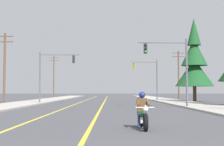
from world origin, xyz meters
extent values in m
cube|color=yellow|center=(-0.21, 45.00, 0.00)|extent=(0.16, 100.00, 0.01)
cube|color=yellow|center=(-3.32, 45.00, 0.00)|extent=(0.16, 100.00, 0.01)
cube|color=#ADA89E|center=(9.31, 40.00, 0.07)|extent=(4.40, 110.00, 0.14)
cube|color=#ADA89E|center=(-9.31, 40.00, 0.07)|extent=(4.40, 110.00, 0.14)
cylinder|color=black|center=(1.90, 6.54, 0.32)|extent=(0.13, 0.64, 0.64)
cylinder|color=black|center=(1.87, 8.09, 0.32)|extent=(0.13, 0.64, 0.64)
cylinder|color=silver|center=(1.90, 6.64, 0.64)|extent=(0.08, 0.33, 0.68)
sphere|color=white|center=(1.91, 6.49, 0.82)|extent=(0.20, 0.20, 0.20)
cylinder|color=silver|center=(1.90, 6.69, 0.87)|extent=(0.70, 0.06, 0.04)
ellipsoid|color=#143D23|center=(1.89, 7.20, 0.60)|extent=(0.33, 0.57, 0.28)
cube|color=silver|center=(1.89, 7.32, 0.37)|extent=(0.25, 0.45, 0.24)
cube|color=black|center=(1.88, 7.64, 0.54)|extent=(0.29, 0.53, 0.12)
cube|color=#143D23|center=(1.87, 8.04, 0.62)|extent=(0.21, 0.36, 0.08)
cylinder|color=silver|center=(1.74, 7.71, 0.30)|extent=(0.09, 0.55, 0.08)
cube|color=brown|center=(1.88, 7.60, 0.92)|extent=(0.37, 0.25, 0.56)
sphere|color=navy|center=(1.88, 7.58, 1.33)|extent=(0.26, 0.26, 0.26)
cylinder|color=navy|center=(2.02, 7.46, 0.54)|extent=(0.15, 0.44, 0.30)
cylinder|color=navy|center=(2.05, 7.28, 0.24)|extent=(0.11, 0.16, 0.35)
cylinder|color=brown|center=(2.09, 7.34, 1.02)|extent=(0.11, 0.52, 0.27)
cylinder|color=navy|center=(1.74, 7.45, 0.54)|extent=(0.15, 0.44, 0.30)
cylinder|color=navy|center=(1.73, 7.27, 0.24)|extent=(0.11, 0.16, 0.35)
cylinder|color=brown|center=(1.69, 7.33, 1.02)|extent=(0.11, 0.52, 0.27)
cylinder|color=#56565B|center=(7.49, 24.54, 3.10)|extent=(0.18, 0.18, 6.20)
cylinder|color=#56565B|center=(5.30, 24.47, 5.85)|extent=(4.38, 0.24, 0.11)
cube|color=black|center=(3.77, 24.43, 5.30)|extent=(0.31, 0.25, 0.90)
sphere|color=black|center=(3.78, 24.27, 5.60)|extent=(0.18, 0.18, 0.18)
sphere|color=black|center=(3.78, 24.27, 5.30)|extent=(0.18, 0.18, 0.18)
sphere|color=green|center=(3.78, 24.27, 5.00)|extent=(0.18, 0.18, 0.18)
cylinder|color=#56565B|center=(-7.80, 34.76, 3.10)|extent=(0.18, 0.18, 6.20)
cylinder|color=#56565B|center=(-5.44, 34.81, 5.85)|extent=(4.72, 0.21, 0.11)
cube|color=black|center=(-3.79, 34.85, 5.30)|extent=(0.31, 0.25, 0.90)
sphere|color=black|center=(-3.79, 35.00, 5.60)|extent=(0.18, 0.18, 0.18)
sphere|color=black|center=(-3.79, 35.00, 5.30)|extent=(0.18, 0.18, 0.18)
sphere|color=green|center=(-3.79, 35.00, 5.00)|extent=(0.18, 0.18, 0.18)
cylinder|color=#56565B|center=(7.63, 45.05, 3.10)|extent=(0.18, 0.18, 6.20)
cylinder|color=#56565B|center=(5.59, 44.95, 5.85)|extent=(4.08, 0.29, 0.11)
cube|color=#B79319|center=(4.17, 44.89, 5.30)|extent=(0.31, 0.25, 0.90)
sphere|color=black|center=(4.18, 44.74, 5.60)|extent=(0.18, 0.18, 0.18)
sphere|color=black|center=(4.18, 44.74, 5.30)|extent=(0.18, 0.18, 0.18)
sphere|color=green|center=(4.18, 44.74, 5.00)|extent=(0.18, 0.18, 0.18)
cylinder|color=brown|center=(-11.83, 34.08, 4.17)|extent=(0.26, 0.26, 8.35)
cube|color=brown|center=(-11.83, 34.08, 7.95)|extent=(1.97, 0.12, 0.12)
cylinder|color=slate|center=(-11.00, 34.08, 8.05)|extent=(0.08, 0.08, 0.12)
cube|color=brown|center=(-11.83, 34.08, 7.30)|extent=(1.89, 0.12, 0.12)
cylinder|color=slate|center=(-11.03, 34.08, 7.40)|extent=(0.08, 0.08, 0.12)
cylinder|color=brown|center=(12.91, 55.19, 4.36)|extent=(0.26, 0.26, 8.73)
cube|color=brown|center=(12.91, 55.19, 8.33)|extent=(2.18, 0.12, 0.12)
cylinder|color=slate|center=(12.00, 55.19, 8.43)|extent=(0.08, 0.08, 0.12)
cylinder|color=slate|center=(13.82, 55.19, 8.43)|extent=(0.08, 0.08, 0.12)
cube|color=brown|center=(12.91, 55.19, 7.68)|extent=(2.13, 0.12, 0.12)
cylinder|color=slate|center=(12.02, 55.19, 7.78)|extent=(0.08, 0.08, 0.12)
cylinder|color=slate|center=(13.80, 55.19, 7.78)|extent=(0.08, 0.08, 0.12)
cylinder|color=brown|center=(-13.09, 76.98, 4.99)|extent=(0.26, 0.26, 9.99)
cube|color=brown|center=(-13.09, 76.98, 9.59)|extent=(2.23, 0.12, 0.12)
cylinder|color=slate|center=(-14.02, 76.98, 9.69)|extent=(0.08, 0.08, 0.12)
cylinder|color=slate|center=(-12.15, 76.98, 9.69)|extent=(0.08, 0.08, 0.12)
cube|color=brown|center=(-13.09, 76.98, 8.94)|extent=(2.27, 0.12, 0.12)
cylinder|color=slate|center=(-14.04, 76.98, 9.04)|extent=(0.08, 0.08, 0.12)
cylinder|color=slate|center=(-12.14, 76.98, 9.04)|extent=(0.08, 0.08, 0.12)
cylinder|color=#423023|center=(12.13, 40.50, 1.07)|extent=(0.48, 0.48, 2.14)
cone|color=#194C23|center=(12.13, 40.50, 4.02)|extent=(5.24, 5.24, 3.76)
cone|color=#194C23|center=(12.13, 40.50, 6.84)|extent=(3.56, 3.56, 3.76)
cone|color=#194C23|center=(12.13, 40.50, 9.65)|extent=(1.89, 1.89, 3.76)
camera|label=1|loc=(0.60, -6.14, 1.48)|focal=54.95mm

